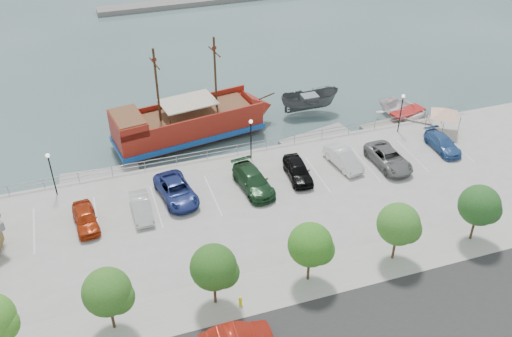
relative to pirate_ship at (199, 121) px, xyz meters
name	(u,v)px	position (x,y,z in m)	size (l,w,h in m)	color
ground	(274,206)	(3.34, -13.53, -1.87)	(160.00, 160.00, 0.00)	#374E4F
sidewalk	(320,276)	(3.34, -23.53, -0.86)	(100.00, 4.00, 0.05)	#9D988E
seawall_railing	(247,147)	(3.34, -5.73, -0.34)	(50.00, 0.06, 1.00)	gray
pirate_ship	(199,121)	(0.00, 0.00, 0.00)	(17.92, 7.27, 11.17)	maroon
patrol_boat	(309,103)	(12.85, 1.16, -0.60)	(2.47, 6.56, 2.54)	#454749
speedboat	(407,115)	(22.44, -3.81, -1.14)	(5.05, 7.07, 1.46)	white
dock_west	(100,177)	(-10.80, -4.33, -1.66)	(7.34, 2.10, 0.42)	#969592
dock_mid	(315,138)	(11.24, -4.33, -1.65)	(7.69, 2.20, 0.44)	gray
dock_east	(390,125)	(20.07, -4.33, -1.68)	(6.59, 1.88, 0.38)	gray
canopy_tent	(446,108)	(23.65, -8.37, 1.85)	(4.37, 4.37, 3.12)	slate
fire_hydrant	(241,301)	(-3.06, -24.33, -0.46)	(0.26, 0.26, 0.76)	yellow
lamp_post_left	(50,167)	(-14.66, -7.03, 2.07)	(0.36, 0.36, 4.28)	black
lamp_post_mid	(251,132)	(3.34, -7.03, 2.07)	(0.36, 0.36, 4.28)	black
lamp_post_right	(402,106)	(19.34, -7.03, 2.07)	(0.36, 0.36, 4.28)	black
tree_b	(110,293)	(-11.51, -23.60, 2.43)	(3.30, 3.20, 5.00)	#473321
tree_c	(216,268)	(-4.51, -23.60, 2.43)	(3.30, 3.20, 5.00)	#473321
tree_d	(312,246)	(2.49, -23.60, 2.43)	(3.30, 3.20, 5.00)	#473321
tree_e	(401,225)	(9.49, -23.60, 2.43)	(3.30, 3.20, 5.00)	#473321
tree_f	(481,206)	(16.49, -23.60, 2.43)	(3.30, 3.20, 5.00)	#473321
parked_car_a	(85,218)	(-12.53, -12.18, -0.11)	(1.79, 4.46, 1.52)	#A92D0D
parked_car_b	(141,207)	(-7.97, -12.15, -0.15)	(1.53, 4.38, 1.44)	silver
parked_car_c	(176,191)	(-4.73, -10.90, -0.07)	(2.65, 5.75, 1.60)	navy
parked_car_d	(253,181)	(2.04, -11.67, -0.04)	(2.32, 5.72, 1.66)	#1A3C20
parked_car_e	(298,170)	(6.42, -11.36, -0.06)	(1.92, 4.76, 1.62)	black
parked_car_f	(343,158)	(11.22, -10.87, -0.09)	(1.66, 4.75, 1.57)	white
parked_car_g	(389,158)	(15.28, -12.19, -0.09)	(2.60, 5.64, 1.57)	slate
parked_car_h	(443,143)	(21.72, -11.41, -0.18)	(1.92, 4.73, 1.37)	#305798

